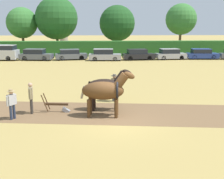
# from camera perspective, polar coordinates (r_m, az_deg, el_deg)

# --- Properties ---
(ground_plane) EXTENTS (240.00, 240.00, 0.00)m
(ground_plane) POSITION_cam_1_polar(r_m,az_deg,el_deg) (14.41, 1.41, -6.44)
(ground_plane) COLOR #A88E4C
(plowed_furrow_strip) EXTENTS (33.51, 7.74, 0.01)m
(plowed_furrow_strip) POSITION_cam_1_polar(r_m,az_deg,el_deg) (16.93, -18.77, -4.16)
(plowed_furrow_strip) COLOR brown
(plowed_furrow_strip) RESTS_ON ground
(hedgerow) EXTENTS (63.01, 1.92, 2.32)m
(hedgerow) POSITION_cam_1_polar(r_m,az_deg,el_deg) (44.69, -1.52, 8.34)
(hedgerow) COLOR #286023
(hedgerow) RESTS_ON ground
(tree_left) EXTENTS (5.21, 5.21, 7.72)m
(tree_left) POSITION_cam_1_polar(r_m,az_deg,el_deg) (51.23, -17.82, 12.75)
(tree_left) COLOR brown
(tree_left) RESTS_ON ground
(tree_center_left) EXTENTS (7.16, 7.16, 9.46)m
(tree_center_left) POSITION_cam_1_polar(r_m,az_deg,el_deg) (49.86, -11.21, 14.01)
(tree_center_left) COLOR #4C3823
(tree_center_left) RESTS_ON ground
(tree_center) EXTENTS (6.19, 6.19, 8.15)m
(tree_center) POSITION_cam_1_polar(r_m,az_deg,el_deg) (50.21, 1.07, 13.29)
(tree_center) COLOR #4C3823
(tree_center) RESTS_ON ground
(tree_center_right) EXTENTS (5.38, 5.38, 8.44)m
(tree_center_right) POSITION_cam_1_polar(r_m,az_deg,el_deg) (51.86, 13.85, 13.68)
(tree_center_right) COLOR brown
(tree_center_right) RESTS_ON ground
(church_spire) EXTENTS (2.35, 2.35, 15.29)m
(church_spire) POSITION_cam_1_polar(r_m,az_deg,el_deg) (75.96, -9.96, 15.24)
(church_spire) COLOR gray
(church_spire) RESTS_ON ground
(draft_horse_lead_left) EXTENTS (2.94, 1.27, 2.52)m
(draft_horse_lead_left) POSITION_cam_1_polar(r_m,az_deg,el_deg) (14.80, -1.43, -0.20)
(draft_horse_lead_left) COLOR #513319
(draft_horse_lead_left) RESTS_ON ground
(draft_horse_lead_right) EXTENTS (2.69, 1.07, 2.45)m
(draft_horse_lead_right) POSITION_cam_1_polar(r_m,az_deg,el_deg) (15.90, -1.06, 0.66)
(draft_horse_lead_right) COLOR black
(draft_horse_lead_right) RESTS_ON ground
(plow) EXTENTS (1.61, 0.51, 1.13)m
(plow) POSITION_cam_1_polar(r_m,az_deg,el_deg) (16.07, -10.81, -3.41)
(plow) COLOR #4C331E
(plow) RESTS_ON ground
(farmer_at_plow) EXTENTS (0.28, 0.68, 1.73)m
(farmer_at_plow) POSITION_cam_1_polar(r_m,az_deg,el_deg) (16.01, -16.16, -1.18)
(farmer_at_plow) COLOR #38332D
(farmer_at_plow) RESTS_ON ground
(farmer_beside_team) EXTENTS (0.44, 0.60, 1.76)m
(farmer_beside_team) POSITION_cam_1_polar(r_m,az_deg,el_deg) (17.83, 0.49, 0.85)
(farmer_beside_team) COLOR #4C4C4C
(farmer_beside_team) RESTS_ON ground
(farmer_onlooker_left) EXTENTS (0.42, 0.54, 1.60)m
(farmer_onlooker_left) POSITION_cam_1_polar(r_m,az_deg,el_deg) (15.33, -19.71, -2.42)
(farmer_onlooker_left) COLOR #28334C
(farmer_onlooker_left) RESTS_ON ground
(parked_car_left) EXTENTS (4.65, 2.42, 1.57)m
(parked_car_left) POSITION_cam_1_polar(r_m,az_deg,el_deg) (40.48, -15.21, 6.83)
(parked_car_left) COLOR #565B66
(parked_car_left) RESTS_ON ground
(parked_car_center_left) EXTENTS (4.61, 2.49, 1.48)m
(parked_car_center_left) POSITION_cam_1_polar(r_m,az_deg,el_deg) (39.99, -8.40, 7.02)
(parked_car_center_left) COLOR #565B66
(parked_car_center_left) RESTS_ON ground
(parked_car_center) EXTENTS (4.44, 1.88, 1.60)m
(parked_car_center) POSITION_cam_1_polar(r_m,az_deg,el_deg) (38.71, -1.54, 7.02)
(parked_car_center) COLOR #9E9EA8
(parked_car_center) RESTS_ON ground
(parked_car_center_right) EXTENTS (4.53, 2.26, 1.50)m
(parked_car_center_right) POSITION_cam_1_polar(r_m,az_deg,el_deg) (39.69, 5.32, 7.07)
(parked_car_center_right) COLOR black
(parked_car_center_right) RESTS_ON ground
(parked_car_right) EXTENTS (4.36, 2.19, 1.51)m
(parked_car_right) POSITION_cam_1_polar(r_m,az_deg,el_deg) (40.87, 11.76, 7.02)
(parked_car_right) COLOR #9E9EA8
(parked_car_right) RESTS_ON ground
(parked_car_far_right) EXTENTS (4.42, 2.04, 1.48)m
(parked_car_far_right) POSITION_cam_1_polar(r_m,az_deg,el_deg) (42.37, 17.82, 6.87)
(parked_car_far_right) COLOR navy
(parked_car_far_right) RESTS_ON ground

